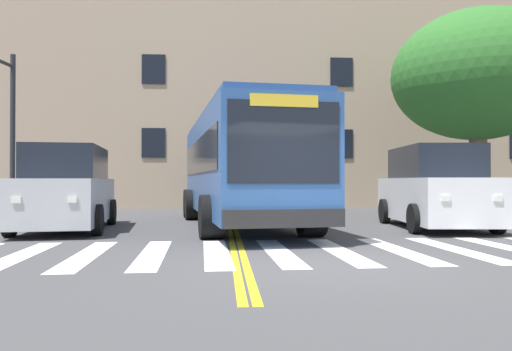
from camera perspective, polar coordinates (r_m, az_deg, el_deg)
name	(u,v)px	position (r m, az deg, el deg)	size (l,w,h in m)	color
ground_plane	(331,264)	(8.21, 8.59, -9.93)	(120.00, 120.00, 0.00)	#424244
crosswalk	(279,252)	(9.40, 2.60, -8.71)	(12.16, 4.21, 0.01)	white
lane_line_yellow_inner	(226,209)	(23.29, -3.40, -3.85)	(0.12, 36.00, 0.01)	gold
lane_line_yellow_outer	(230,209)	(23.29, -3.01, -3.85)	(0.12, 36.00, 0.01)	gold
city_bus	(240,166)	(14.89, -1.90, 1.12)	(3.90, 10.89, 3.26)	#2D5699
car_silver_near_lane	(67,190)	(14.39, -20.76, -1.58)	(2.61, 5.18, 2.25)	#B7BABF
car_white_far_lane	(434,189)	(14.88, 19.70, -1.49)	(2.57, 5.15, 2.29)	white
car_teal_behind_bus	(224,191)	(23.16, -3.63, -1.76)	(2.36, 4.48, 1.89)	#236B70
street_tree_curbside_large	(478,76)	(20.82, 24.01, 10.34)	(8.49, 8.41, 7.71)	brown
building_facade	(245,91)	(27.61, -1.22, 9.66)	(33.88, 6.75, 12.47)	tan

